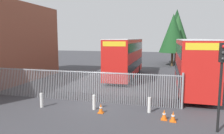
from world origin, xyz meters
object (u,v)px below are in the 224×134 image
object	(u,v)px
double_decker_bus_near_gate	(193,63)
bollard_near_right	(149,105)
traffic_cone_near_kerb	(173,117)
traffic_light_kerbside	(221,71)
double_decker_bus_behind_fence_left	(125,56)
bollard_center_front	(94,102)
traffic_cone_by_gate	(164,115)
traffic_cone_mid_forecourt	(101,108)
bollard_near_left	(42,100)

from	to	relation	value
double_decker_bus_near_gate	bollard_near_right	size ratio (longest dim) A/B	11.38
traffic_cone_near_kerb	traffic_light_kerbside	world-z (taller)	traffic_light_kerbside
double_decker_bus_behind_fence_left	traffic_cone_near_kerb	bearing A→B (deg)	-67.82
bollard_center_front	traffic_cone_by_gate	bearing A→B (deg)	-8.50
double_decker_bus_behind_fence_left	traffic_cone_mid_forecourt	xyz separation A→B (m)	(0.88, -12.16, -2.13)
traffic_cone_by_gate	traffic_light_kerbside	distance (m)	3.82
double_decker_bus_near_gate	traffic_light_kerbside	bearing A→B (deg)	-87.81
bollard_near_left	traffic_cone_by_gate	world-z (taller)	bollard_near_left
bollard_near_left	traffic_cone_mid_forecourt	bearing A→B (deg)	-0.93
double_decker_bus_behind_fence_left	traffic_cone_mid_forecourt	size ratio (longest dim) A/B	18.32
bollard_center_front	traffic_cone_mid_forecourt	xyz separation A→B (m)	(0.61, -0.50, -0.19)
traffic_cone_by_gate	double_decker_bus_near_gate	bearing A→B (deg)	74.16
traffic_light_kerbside	traffic_cone_mid_forecourt	bearing A→B (deg)	169.87
traffic_cone_mid_forecourt	traffic_cone_by_gate	bearing A→B (deg)	-2.36
traffic_cone_mid_forecourt	traffic_light_kerbside	xyz separation A→B (m)	(6.26, -1.12, 2.70)
double_decker_bus_behind_fence_left	traffic_cone_near_kerb	distance (m)	13.64
double_decker_bus_near_gate	bollard_near_right	bearing A→B (deg)	-114.69
double_decker_bus_behind_fence_left	bollard_near_right	world-z (taller)	double_decker_bus_behind_fence_left
traffic_cone_by_gate	traffic_cone_mid_forecourt	distance (m)	3.74
bollard_near_left	bollard_near_right	distance (m)	6.97
double_decker_bus_near_gate	bollard_near_left	size ratio (longest dim) A/B	11.38
double_decker_bus_near_gate	bollard_near_right	world-z (taller)	double_decker_bus_near_gate
bollard_near_left	bollard_center_front	distance (m)	3.51
double_decker_bus_behind_fence_left	traffic_cone_mid_forecourt	bearing A→B (deg)	-85.87
bollard_center_front	traffic_cone_mid_forecourt	bearing A→B (deg)	-39.04
bollard_near_right	traffic_cone_by_gate	xyz separation A→B (m)	(0.91, -0.99, -0.19)
traffic_cone_mid_forecourt	bollard_near_right	bearing A→B (deg)	16.37
bollard_near_right	traffic_cone_near_kerb	world-z (taller)	bollard_near_right
traffic_cone_near_kerb	traffic_light_kerbside	xyz separation A→B (m)	(2.05, -0.81, 2.70)
bollard_near_right	traffic_cone_mid_forecourt	size ratio (longest dim) A/B	1.61
traffic_light_kerbside	bollard_near_left	bearing A→B (deg)	173.47
bollard_center_front	bollard_near_right	world-z (taller)	same
traffic_cone_near_kerb	bollard_near_left	bearing A→B (deg)	177.38
double_decker_bus_near_gate	double_decker_bus_behind_fence_left	size ratio (longest dim) A/B	1.00
bollard_center_front	traffic_light_kerbside	size ratio (longest dim) A/B	0.22
bollard_near_left	bollard_near_right	bearing A→B (deg)	6.30
traffic_cone_by_gate	double_decker_bus_behind_fence_left	bearing A→B (deg)	110.54
traffic_light_kerbside	traffic_cone_near_kerb	bearing A→B (deg)	158.59
bollard_near_left	bollard_near_right	xyz separation A→B (m)	(6.93, 0.76, 0.00)
double_decker_bus_near_gate	bollard_center_front	xyz separation A→B (m)	(-6.54, -7.08, -1.95)
double_decker_bus_behind_fence_left	bollard_near_right	bearing A→B (deg)	-71.88
traffic_light_kerbside	bollard_center_front	bearing A→B (deg)	166.78
double_decker_bus_behind_fence_left	traffic_cone_near_kerb	world-z (taller)	double_decker_bus_behind_fence_left
double_decker_bus_near_gate	traffic_cone_near_kerb	world-z (taller)	double_decker_bus_near_gate
traffic_cone_by_gate	traffic_light_kerbside	size ratio (longest dim) A/B	0.14
bollard_center_front	traffic_cone_by_gate	xyz separation A→B (m)	(4.35, -0.65, -0.19)
double_decker_bus_near_gate	bollard_near_right	distance (m)	7.67
double_decker_bus_near_gate	traffic_light_kerbside	xyz separation A→B (m)	(0.33, -8.69, 0.56)
double_decker_bus_behind_fence_left	bollard_near_left	size ratio (longest dim) A/B	11.38
bollard_center_front	bollard_near_right	bearing A→B (deg)	5.58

